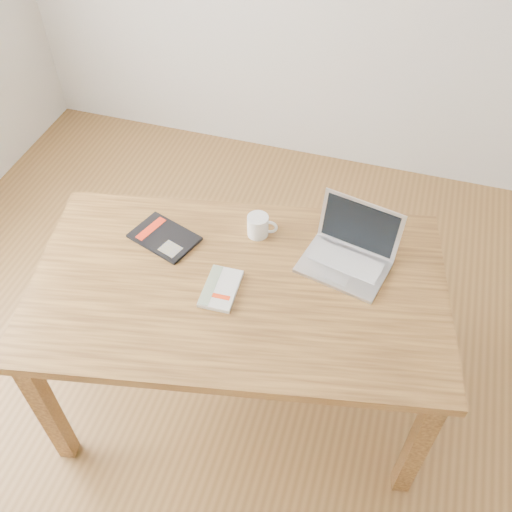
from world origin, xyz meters
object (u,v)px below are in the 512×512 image
(desk, at_px, (239,299))
(white_guidebook, at_px, (221,289))
(black_guidebook, at_px, (164,237))
(laptop, at_px, (349,252))
(coffee_mug, at_px, (259,225))

(desk, xyz_separation_m, white_guidebook, (-0.05, -0.05, 0.10))
(desk, distance_m, black_guidebook, 0.38)
(desk, bearing_deg, laptop, 21.11)
(desk, relative_size, white_guidebook, 8.34)
(laptop, relative_size, coffee_mug, 2.99)
(black_guidebook, distance_m, coffee_mug, 0.37)
(coffee_mug, bearing_deg, black_guidebook, -166.31)
(black_guidebook, relative_size, coffee_mug, 2.43)
(white_guidebook, relative_size, coffee_mug, 1.65)
(desk, distance_m, laptop, 0.45)
(white_guidebook, bearing_deg, desk, 41.51)
(desk, bearing_deg, coffee_mug, 79.19)
(coffee_mug, bearing_deg, desk, -96.85)
(desk, distance_m, white_guidebook, 0.12)
(desk, bearing_deg, black_guidebook, 147.81)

